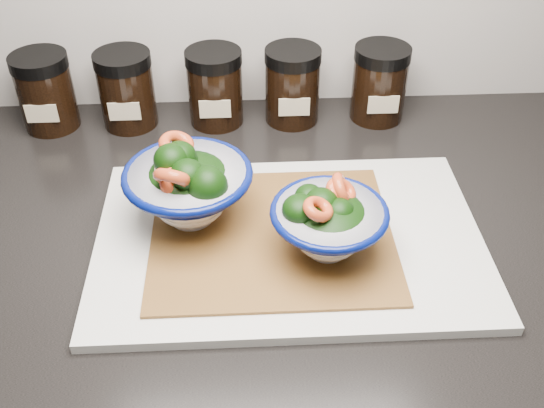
{
  "coord_description": "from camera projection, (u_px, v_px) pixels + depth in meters",
  "views": [
    {
      "loc": [
        -0.01,
        0.86,
        1.41
      ],
      "look_at": [
        0.02,
        1.41,
        0.96
      ],
      "focal_mm": 42.0,
      "sensor_mm": 36.0,
      "label": 1
    }
  ],
  "objects": [
    {
      "name": "countertop",
      "position": [
        258.0,
        234.0,
        0.79
      ],
      "size": [
        3.5,
        0.6,
        0.04
      ],
      "primitive_type": "cube",
      "color": "black",
      "rests_on": "cabinet"
    },
    {
      "name": "cutting_board",
      "position": [
        289.0,
        240.0,
        0.75
      ],
      "size": [
        0.45,
        0.3,
        0.01
      ],
      "primitive_type": "cube",
      "color": "silver",
      "rests_on": "countertop"
    },
    {
      "name": "bamboo_mat",
      "position": [
        272.0,
        235.0,
        0.74
      ],
      "size": [
        0.28,
        0.24,
        0.0
      ],
      "primitive_type": "cube",
      "color": "#915D2B",
      "rests_on": "cutting_board"
    },
    {
      "name": "bowl_left",
      "position": [
        188.0,
        186.0,
        0.73
      ],
      "size": [
        0.15,
        0.15,
        0.11
      ],
      "rotation": [
        0.0,
        0.0,
        -0.26
      ],
      "color": "white",
      "rests_on": "bamboo_mat"
    },
    {
      "name": "bowl_right",
      "position": [
        328.0,
        222.0,
        0.69
      ],
      "size": [
        0.13,
        0.13,
        0.09
      ],
      "rotation": [
        0.0,
        0.0,
        -0.14
      ],
      "color": "white",
      "rests_on": "bamboo_mat"
    },
    {
      "name": "spice_jar_a",
      "position": [
        46.0,
        91.0,
        0.92
      ],
      "size": [
        0.08,
        0.08,
        0.11
      ],
      "color": "black",
      "rests_on": "countertop"
    },
    {
      "name": "spice_jar_b",
      "position": [
        126.0,
        89.0,
        0.92
      ],
      "size": [
        0.08,
        0.08,
        0.11
      ],
      "color": "black",
      "rests_on": "countertop"
    },
    {
      "name": "spice_jar_c",
      "position": [
        215.0,
        87.0,
        0.93
      ],
      "size": [
        0.08,
        0.08,
        0.11
      ],
      "color": "black",
      "rests_on": "countertop"
    },
    {
      "name": "spice_jar_d",
      "position": [
        292.0,
        85.0,
        0.93
      ],
      "size": [
        0.08,
        0.08,
        0.11
      ],
      "color": "black",
      "rests_on": "countertop"
    },
    {
      "name": "spice_jar_e",
      "position": [
        379.0,
        83.0,
        0.94
      ],
      "size": [
        0.08,
        0.08,
        0.11
      ],
      "color": "black",
      "rests_on": "countertop"
    }
  ]
}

